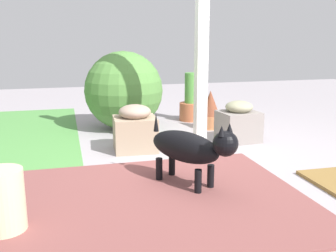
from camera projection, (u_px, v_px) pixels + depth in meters
name	position (u px, v px, depth m)	size (l,w,h in m)	color
ground_plane	(194.00, 164.00, 3.70)	(12.00, 12.00, 0.00)	#A1999E
brick_path	(141.00, 202.00, 2.82)	(1.80, 2.40, 0.02)	brown
porch_pillar	(202.00, 23.00, 3.81)	(0.11, 0.11, 2.57)	white
stone_planter_nearest	(238.00, 123.00, 4.45)	(0.41, 0.45, 0.46)	gray
stone_planter_mid	(135.00, 129.00, 4.09)	(0.41, 0.45, 0.48)	tan
round_shrub	(124.00, 90.00, 4.99)	(0.98, 0.98, 0.98)	#4B7D39
terracotta_pot_spiky	(210.00, 111.00, 5.06)	(0.28, 0.28, 0.49)	#BD7448
terracotta_pot_tall	(191.00, 104.00, 5.54)	(0.31, 0.31, 0.67)	#B05E3C
dog	(190.00, 147.00, 3.06)	(0.76, 0.57, 0.56)	black
ceramic_urn	(2.00, 202.00, 2.37)	(0.27, 0.27, 0.40)	beige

